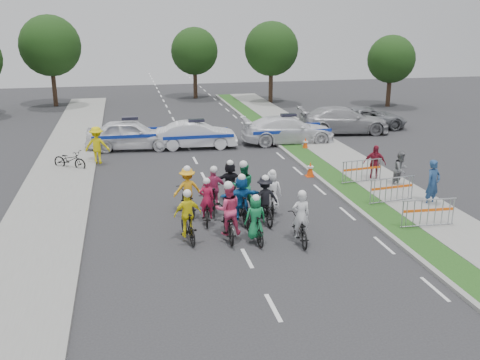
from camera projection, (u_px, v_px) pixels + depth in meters
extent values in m
plane|color=#28282B|center=(247.00, 258.00, 16.52)|extent=(90.00, 90.00, 0.00)
cube|color=gray|center=(339.00, 195.00, 22.21)|extent=(0.20, 60.00, 0.12)
cube|color=#164516|center=(355.00, 194.00, 22.35)|extent=(1.20, 60.00, 0.11)
cube|color=gray|center=(395.00, 191.00, 22.71)|extent=(2.40, 60.00, 0.13)
cube|color=gray|center=(47.00, 216.00, 19.85)|extent=(3.00, 60.00, 0.13)
imported|color=black|center=(300.00, 229.00, 17.58)|extent=(0.78, 1.85, 0.95)
imported|color=white|center=(301.00, 215.00, 17.39)|extent=(0.61, 0.43, 1.58)
sphere|color=white|center=(302.00, 194.00, 17.13)|extent=(0.27, 0.27, 0.27)
imported|color=black|center=(255.00, 228.00, 17.58)|extent=(0.62, 1.65, 0.97)
imported|color=#178246|center=(255.00, 217.00, 17.41)|extent=(0.75, 0.53, 1.45)
sphere|color=white|center=(256.00, 198.00, 17.17)|extent=(0.25, 0.25, 0.25)
imported|color=black|center=(228.00, 223.00, 17.89)|extent=(0.78, 2.03, 1.05)
imported|color=#E84075|center=(228.00, 209.00, 17.68)|extent=(0.88, 0.70, 1.75)
sphere|color=white|center=(228.00, 186.00, 17.39)|extent=(0.30, 0.30, 0.30)
imported|color=black|center=(188.00, 226.00, 17.68)|extent=(0.73, 1.79, 1.05)
imported|color=#FFF21A|center=(188.00, 214.00, 17.50)|extent=(0.96, 0.51, 1.57)
sphere|color=white|center=(187.00, 193.00, 17.24)|extent=(0.27, 0.27, 0.27)
imported|color=black|center=(264.00, 210.00, 19.32)|extent=(0.73, 1.81, 0.93)
imported|color=black|center=(265.00, 197.00, 19.13)|extent=(1.04, 0.64, 1.56)
sphere|color=white|center=(265.00, 178.00, 18.88)|extent=(0.27, 0.27, 0.27)
imported|color=black|center=(241.00, 209.00, 19.21)|extent=(0.69, 1.83, 1.08)
imported|color=#165DAB|center=(241.00, 197.00, 19.04)|extent=(1.54, 0.63, 1.61)
sphere|color=white|center=(242.00, 178.00, 18.77)|extent=(0.28, 0.28, 0.28)
imported|color=black|center=(207.00, 211.00, 19.30)|extent=(0.84, 1.75, 0.88)
imported|color=#BA173F|center=(207.00, 199.00, 19.12)|extent=(0.58, 0.43, 1.47)
sphere|color=white|center=(207.00, 181.00, 18.87)|extent=(0.25, 0.25, 0.25)
imported|color=black|center=(271.00, 201.00, 20.18)|extent=(0.74, 1.72, 1.00)
imported|color=white|center=(272.00, 190.00, 20.01)|extent=(0.80, 0.59, 1.50)
sphere|color=white|center=(273.00, 173.00, 19.76)|extent=(0.26, 0.26, 0.26)
imported|color=black|center=(243.00, 199.00, 20.31)|extent=(0.79, 2.04, 1.06)
imported|color=#18864E|center=(243.00, 186.00, 20.10)|extent=(0.88, 0.70, 1.76)
sphere|color=white|center=(243.00, 165.00, 19.81)|extent=(0.31, 0.31, 0.31)
imported|color=black|center=(214.00, 199.00, 20.24)|extent=(0.78, 1.84, 1.07)
imported|color=#CC3871|center=(214.00, 188.00, 20.06)|extent=(0.99, 0.54, 1.60)
sphere|color=white|center=(214.00, 169.00, 19.79)|extent=(0.28, 0.28, 0.28)
imported|color=black|center=(188.00, 201.00, 20.17)|extent=(0.86, 1.93, 0.98)
imported|color=#FFB01A|center=(187.00, 189.00, 19.97)|extent=(1.12, 0.72, 1.63)
sphere|color=white|center=(187.00, 169.00, 19.70)|extent=(0.28, 0.28, 0.28)
imported|color=black|center=(230.00, 191.00, 21.29)|extent=(0.56, 1.74, 1.03)
imported|color=black|center=(230.00, 180.00, 21.11)|extent=(1.46, 0.52, 1.55)
sphere|color=white|center=(230.00, 163.00, 20.85)|extent=(0.27, 0.27, 0.27)
imported|color=white|center=(131.00, 134.00, 29.91)|extent=(5.06, 2.40, 1.67)
imported|color=white|center=(197.00, 135.00, 30.23)|extent=(4.63, 1.93, 1.49)
imported|color=white|center=(288.00, 130.00, 31.35)|extent=(5.57, 2.50, 1.59)
imported|color=#A3A4A8|center=(343.00, 120.00, 34.02)|extent=(6.01, 3.04, 1.67)
imported|color=slate|center=(368.00, 118.00, 35.45)|extent=(5.28, 2.67, 1.43)
imported|color=navy|center=(433.00, 183.00, 20.84)|extent=(0.79, 0.65, 1.86)
imported|color=slate|center=(401.00, 170.00, 23.19)|extent=(0.95, 0.87, 1.59)
imported|color=maroon|center=(374.00, 163.00, 23.98)|extent=(1.07, 0.73, 1.69)
imported|color=yellow|center=(97.00, 145.00, 26.94)|extent=(1.31, 0.88, 1.89)
cube|color=#F24C0C|center=(310.00, 176.00, 24.99)|extent=(0.40, 0.40, 0.03)
cone|color=#F24C0C|center=(310.00, 169.00, 24.90)|extent=(0.36, 0.36, 0.70)
cylinder|color=silver|center=(310.00, 167.00, 24.87)|extent=(0.29, 0.29, 0.08)
cube|color=#F24C0C|center=(305.00, 149.00, 30.00)|extent=(0.40, 0.40, 0.03)
cone|color=#F24C0C|center=(305.00, 144.00, 29.90)|extent=(0.36, 0.36, 0.70)
cylinder|color=silver|center=(305.00, 142.00, 29.87)|extent=(0.29, 0.29, 0.08)
imported|color=black|center=(70.00, 160.00, 25.99)|extent=(1.87, 1.51, 0.95)
cylinder|color=#382619|center=(271.00, 84.00, 45.90)|extent=(0.36, 0.36, 3.25)
sphere|color=#1A3611|center=(271.00, 49.00, 45.04)|extent=(4.55, 4.55, 4.55)
cylinder|color=#382619|center=(389.00, 90.00, 44.06)|extent=(0.36, 0.36, 2.75)
sphere|color=#1A3611|center=(391.00, 59.00, 43.33)|extent=(3.85, 3.85, 3.85)
cylinder|color=#382619|center=(54.00, 85.00, 44.08)|extent=(0.36, 0.36, 3.50)
sphere|color=#1A3611|center=(50.00, 46.00, 43.15)|extent=(4.90, 4.90, 4.90)
cylinder|color=#382619|center=(195.00, 82.00, 48.45)|extent=(0.36, 0.36, 3.00)
sphere|color=#1A3611|center=(194.00, 51.00, 47.66)|extent=(4.20, 4.20, 4.20)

